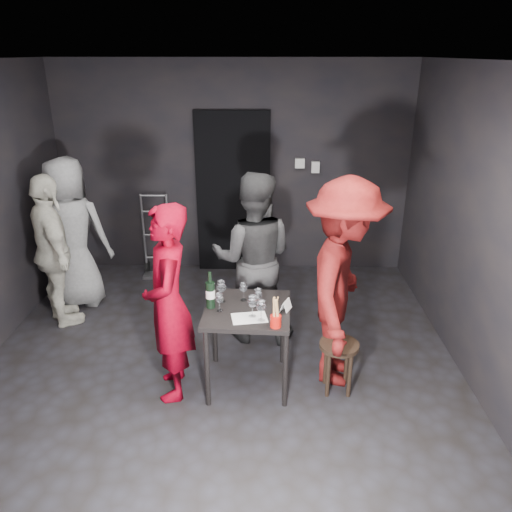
{
  "coord_description": "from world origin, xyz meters",
  "views": [
    {
      "loc": [
        0.42,
        -3.84,
        2.76
      ],
      "look_at": [
        0.34,
        0.25,
        1.08
      ],
      "focal_mm": 35.0,
      "sensor_mm": 36.0,
      "label": 1
    }
  ],
  "objects_px": {
    "bystander_grey": "(70,222)",
    "breadstick_cup": "(276,313)",
    "wine_bottle": "(210,294)",
    "woman_black": "(253,246)",
    "man_maroon": "(345,261)",
    "hand_truck": "(158,260)",
    "server_red": "(168,292)",
    "bystander_cream": "(52,245)",
    "stool": "(339,353)",
    "tasting_table": "(247,318)"
  },
  "relations": [
    {
      "from": "stool",
      "to": "man_maroon",
      "type": "height_order",
      "value": "man_maroon"
    },
    {
      "from": "server_red",
      "to": "woman_black",
      "type": "bearing_deg",
      "value": 133.93
    },
    {
      "from": "breadstick_cup",
      "to": "wine_bottle",
      "type": "bearing_deg",
      "value": 150.09
    },
    {
      "from": "tasting_table",
      "to": "breadstick_cup",
      "type": "distance_m",
      "value": 0.44
    },
    {
      "from": "hand_truck",
      "to": "bystander_grey",
      "type": "distance_m",
      "value": 1.38
    },
    {
      "from": "bystander_cream",
      "to": "wine_bottle",
      "type": "xyz_separation_m",
      "value": [
        1.75,
        -1.03,
        -0.03
      ]
    },
    {
      "from": "server_red",
      "to": "hand_truck",
      "type": "bearing_deg",
      "value": -175.91
    },
    {
      "from": "stool",
      "to": "breadstick_cup",
      "type": "height_order",
      "value": "breadstick_cup"
    },
    {
      "from": "woman_black",
      "to": "bystander_grey",
      "type": "height_order",
      "value": "woman_black"
    },
    {
      "from": "server_red",
      "to": "bystander_cream",
      "type": "height_order",
      "value": "server_red"
    },
    {
      "from": "hand_truck",
      "to": "server_red",
      "type": "distance_m",
      "value": 2.64
    },
    {
      "from": "stool",
      "to": "bystander_cream",
      "type": "height_order",
      "value": "bystander_cream"
    },
    {
      "from": "tasting_table",
      "to": "bystander_grey",
      "type": "height_order",
      "value": "bystander_grey"
    },
    {
      "from": "server_red",
      "to": "breadstick_cup",
      "type": "xyz_separation_m",
      "value": [
        0.88,
        -0.18,
        -0.08
      ]
    },
    {
      "from": "woman_black",
      "to": "man_maroon",
      "type": "distance_m",
      "value": 1.06
    },
    {
      "from": "hand_truck",
      "to": "man_maroon",
      "type": "relative_size",
      "value": 0.48
    },
    {
      "from": "server_red",
      "to": "bystander_grey",
      "type": "height_order",
      "value": "bystander_grey"
    },
    {
      "from": "stool",
      "to": "man_maroon",
      "type": "xyz_separation_m",
      "value": [
        0.03,
        0.21,
        0.77
      ]
    },
    {
      "from": "hand_truck",
      "to": "bystander_grey",
      "type": "relative_size",
      "value": 0.55
    },
    {
      "from": "server_red",
      "to": "bystander_grey",
      "type": "distance_m",
      "value": 2.14
    },
    {
      "from": "breadstick_cup",
      "to": "server_red",
      "type": "bearing_deg",
      "value": 168.31
    },
    {
      "from": "stool",
      "to": "server_red",
      "type": "height_order",
      "value": "server_red"
    },
    {
      "from": "man_maroon",
      "to": "woman_black",
      "type": "bearing_deg",
      "value": 62.36
    },
    {
      "from": "woman_black",
      "to": "stool",
      "type": "bearing_deg",
      "value": 133.61
    },
    {
      "from": "breadstick_cup",
      "to": "woman_black",
      "type": "bearing_deg",
      "value": 100.35
    },
    {
      "from": "bystander_grey",
      "to": "wine_bottle",
      "type": "bearing_deg",
      "value": 141.47
    },
    {
      "from": "hand_truck",
      "to": "woman_black",
      "type": "bearing_deg",
      "value": -50.64
    },
    {
      "from": "tasting_table",
      "to": "breadstick_cup",
      "type": "relative_size",
      "value": 2.76
    },
    {
      "from": "bystander_grey",
      "to": "breadstick_cup",
      "type": "xyz_separation_m",
      "value": [
        2.27,
        -1.8,
        -0.13
      ]
    },
    {
      "from": "tasting_table",
      "to": "bystander_grey",
      "type": "distance_m",
      "value": 2.55
    },
    {
      "from": "hand_truck",
      "to": "server_red",
      "type": "xyz_separation_m",
      "value": [
        0.63,
        -2.45,
        0.75
      ]
    },
    {
      "from": "woman_black",
      "to": "man_maroon",
      "type": "relative_size",
      "value": 0.88
    },
    {
      "from": "tasting_table",
      "to": "wine_bottle",
      "type": "relative_size",
      "value": 2.31
    },
    {
      "from": "man_maroon",
      "to": "breadstick_cup",
      "type": "distance_m",
      "value": 0.76
    },
    {
      "from": "hand_truck",
      "to": "woman_black",
      "type": "relative_size",
      "value": 0.54
    },
    {
      "from": "wine_bottle",
      "to": "stool",
      "type": "bearing_deg",
      "value": -5.53
    },
    {
      "from": "server_red",
      "to": "tasting_table",
      "type": "bearing_deg",
      "value": 90.37
    },
    {
      "from": "hand_truck",
      "to": "stool",
      "type": "bearing_deg",
      "value": -51.08
    },
    {
      "from": "hand_truck",
      "to": "woman_black",
      "type": "distance_m",
      "value": 2.15
    },
    {
      "from": "bystander_cream",
      "to": "woman_black",
      "type": "bearing_deg",
      "value": -131.91
    },
    {
      "from": "hand_truck",
      "to": "server_red",
      "type": "bearing_deg",
      "value": -76.89
    },
    {
      "from": "stool",
      "to": "server_red",
      "type": "distance_m",
      "value": 1.54
    },
    {
      "from": "bystander_cream",
      "to": "breadstick_cup",
      "type": "bearing_deg",
      "value": -156.04
    },
    {
      "from": "man_maroon",
      "to": "breadstick_cup",
      "type": "bearing_deg",
      "value": 140.08
    },
    {
      "from": "stool",
      "to": "woman_black",
      "type": "bearing_deg",
      "value": 129.57
    },
    {
      "from": "tasting_table",
      "to": "man_maroon",
      "type": "distance_m",
      "value": 0.96
    },
    {
      "from": "hand_truck",
      "to": "breadstick_cup",
      "type": "distance_m",
      "value": 3.11
    },
    {
      "from": "server_red",
      "to": "stool",
      "type": "bearing_deg",
      "value": 80.65
    },
    {
      "from": "tasting_table",
      "to": "stool",
      "type": "xyz_separation_m",
      "value": [
        0.78,
        -0.1,
        -0.28
      ]
    },
    {
      "from": "server_red",
      "to": "man_maroon",
      "type": "height_order",
      "value": "man_maroon"
    }
  ]
}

